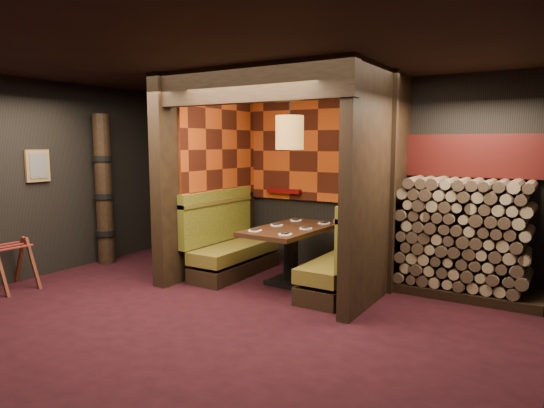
{
  "coord_description": "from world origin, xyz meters",
  "views": [
    {
      "loc": [
        3.3,
        -4.06,
        1.94
      ],
      "look_at": [
        0.0,
        1.3,
        1.15
      ],
      "focal_mm": 32.0,
      "sensor_mm": 36.0,
      "label": 1
    }
  ],
  "objects_px": {
    "dining_table": "(291,244)",
    "totem_column": "(104,191)",
    "pendant_lamp": "(290,133)",
    "booth_bench_right": "(348,263)",
    "booth_bench_left": "(230,247)",
    "luggage_rack": "(11,263)",
    "firewood_stack": "(470,238)"
  },
  "relations": [
    {
      "from": "dining_table",
      "to": "totem_column",
      "type": "xyz_separation_m",
      "value": [
        -3.13,
        -0.56,
        0.63
      ]
    },
    {
      "from": "pendant_lamp",
      "to": "booth_bench_right",
      "type": "bearing_deg",
      "value": 2.56
    },
    {
      "from": "booth_bench_left",
      "to": "pendant_lamp",
      "type": "xyz_separation_m",
      "value": [
        1.05,
        -0.04,
        1.68
      ]
    },
    {
      "from": "booth_bench_right",
      "to": "pendant_lamp",
      "type": "distance_m",
      "value": 1.88
    },
    {
      "from": "pendant_lamp",
      "to": "luggage_rack",
      "type": "height_order",
      "value": "pendant_lamp"
    },
    {
      "from": "totem_column",
      "to": "dining_table",
      "type": "bearing_deg",
      "value": 10.17
    },
    {
      "from": "booth_bench_left",
      "to": "luggage_rack",
      "type": "xyz_separation_m",
      "value": [
        -2.01,
        -2.17,
        -0.04
      ]
    },
    {
      "from": "booth_bench_left",
      "to": "dining_table",
      "type": "bearing_deg",
      "value": 0.66
    },
    {
      "from": "pendant_lamp",
      "to": "luggage_rack",
      "type": "xyz_separation_m",
      "value": [
        -3.05,
        -2.14,
        -1.72
      ]
    },
    {
      "from": "pendant_lamp",
      "to": "firewood_stack",
      "type": "bearing_deg",
      "value": 18.54
    },
    {
      "from": "luggage_rack",
      "to": "booth_bench_right",
      "type": "bearing_deg",
      "value": 29.14
    },
    {
      "from": "luggage_rack",
      "to": "firewood_stack",
      "type": "distance_m",
      "value": 6.0
    },
    {
      "from": "booth_bench_left",
      "to": "luggage_rack",
      "type": "bearing_deg",
      "value": -132.72
    },
    {
      "from": "firewood_stack",
      "to": "booth_bench_left",
      "type": "bearing_deg",
      "value": -167.83
    },
    {
      "from": "pendant_lamp",
      "to": "dining_table",
      "type": "bearing_deg",
      "value": 90.0
    },
    {
      "from": "booth_bench_right",
      "to": "pendant_lamp",
      "type": "bearing_deg",
      "value": -177.44
    },
    {
      "from": "pendant_lamp",
      "to": "totem_column",
      "type": "xyz_separation_m",
      "value": [
        -3.13,
        -0.51,
        -0.9
      ]
    },
    {
      "from": "luggage_rack",
      "to": "totem_column",
      "type": "xyz_separation_m",
      "value": [
        -0.08,
        1.62,
        0.83
      ]
    },
    {
      "from": "pendant_lamp",
      "to": "totem_column",
      "type": "height_order",
      "value": "pendant_lamp"
    },
    {
      "from": "booth_bench_right",
      "to": "dining_table",
      "type": "distance_m",
      "value": 0.86
    },
    {
      "from": "firewood_stack",
      "to": "booth_bench_right",
      "type": "bearing_deg",
      "value": -152.65
    },
    {
      "from": "pendant_lamp",
      "to": "booth_bench_left",
      "type": "bearing_deg",
      "value": 177.93
    },
    {
      "from": "dining_table",
      "to": "pendant_lamp",
      "type": "height_order",
      "value": "pendant_lamp"
    },
    {
      "from": "booth_bench_right",
      "to": "booth_bench_left",
      "type": "bearing_deg",
      "value": 180.0
    },
    {
      "from": "booth_bench_left",
      "to": "totem_column",
      "type": "height_order",
      "value": "totem_column"
    },
    {
      "from": "booth_bench_left",
      "to": "dining_table",
      "type": "height_order",
      "value": "booth_bench_left"
    },
    {
      "from": "booth_bench_left",
      "to": "pendant_lamp",
      "type": "distance_m",
      "value": 1.98
    },
    {
      "from": "firewood_stack",
      "to": "pendant_lamp",
      "type": "bearing_deg",
      "value": -161.46
    },
    {
      "from": "totem_column",
      "to": "pendant_lamp",
      "type": "bearing_deg",
      "value": 9.28
    },
    {
      "from": "booth_bench_left",
      "to": "firewood_stack",
      "type": "height_order",
      "value": "firewood_stack"
    },
    {
      "from": "luggage_rack",
      "to": "pendant_lamp",
      "type": "bearing_deg",
      "value": 34.98
    },
    {
      "from": "pendant_lamp",
      "to": "firewood_stack",
      "type": "height_order",
      "value": "pendant_lamp"
    }
  ]
}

